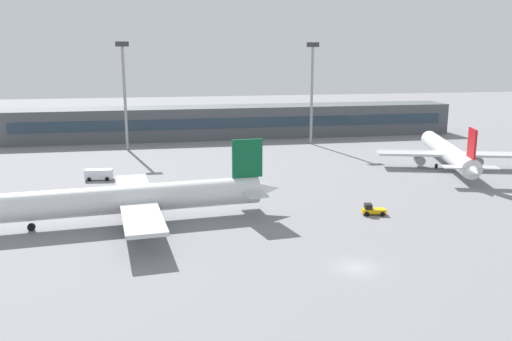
{
  "coord_description": "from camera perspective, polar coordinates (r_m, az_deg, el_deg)",
  "views": [
    {
      "loc": [
        -22.21,
        -55.78,
        24.86
      ],
      "look_at": [
        -4.51,
        40.0,
        3.0
      ],
      "focal_mm": 37.83,
      "sensor_mm": 36.0,
      "label": 1
    }
  ],
  "objects": [
    {
      "name": "terminal_building",
      "position": [
        156.92,
        -2.26,
        5.18
      ],
      "size": [
        127.68,
        12.13,
        9.0
      ],
      "color": "#4C5156",
      "rests_on": "ground_plane"
    },
    {
      "name": "service_van_white",
      "position": [
        109.54,
        -16.27,
        -0.39
      ],
      "size": [
        5.37,
        2.71,
        2.08
      ],
      "color": "white",
      "rests_on": "ground_plane"
    },
    {
      "name": "airplane_mid",
      "position": [
        124.07,
        19.55,
        1.89
      ],
      "size": [
        30.22,
        42.52,
        10.72
      ],
      "color": "white",
      "rests_on": "ground_plane"
    },
    {
      "name": "ground_plane",
      "position": [
        101.42,
        2.5,
        -1.55
      ],
      "size": [
        400.0,
        400.0,
        0.0
      ],
      "primitive_type": "plane",
      "color": "gray"
    },
    {
      "name": "floodlight_tower_east",
      "position": [
        144.95,
        5.94,
        8.85
      ],
      "size": [
        3.2,
        0.8,
        26.77
      ],
      "color": "gray",
      "rests_on": "ground_plane"
    },
    {
      "name": "airplane_near",
      "position": [
        80.93,
        -13.42,
        -2.99
      ],
      "size": [
        46.89,
        32.84,
        11.58
      ],
      "color": "silver",
      "rests_on": "ground_plane"
    },
    {
      "name": "floodlight_tower_west",
      "position": [
        139.17,
        -13.75,
        8.42
      ],
      "size": [
        3.2,
        0.8,
        26.84
      ],
      "color": "gray",
      "rests_on": "ground_plane"
    },
    {
      "name": "baggage_tug_yellow",
      "position": [
        85.05,
        12.2,
        -4.08
      ],
      "size": [
        3.83,
        2.4,
        1.75
      ],
      "color": "#F2B20C",
      "rests_on": "ground_plane"
    }
  ]
}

